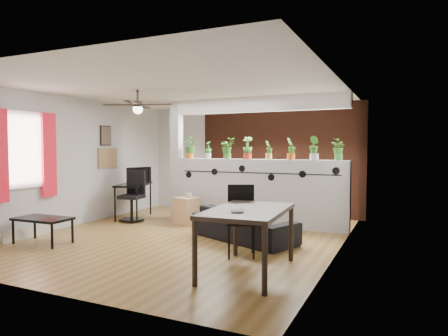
# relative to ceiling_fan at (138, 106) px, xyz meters

# --- Properties ---
(room_shell) EXTENTS (6.30, 7.10, 2.90)m
(room_shell) POSITION_rel_ceiling_fan_xyz_m (0.80, 0.30, -1.01)
(room_shell) COLOR brown
(room_shell) RESTS_ON ground
(partition_wall) EXTENTS (3.60, 0.18, 1.35)m
(partition_wall) POSITION_rel_ceiling_fan_xyz_m (1.60, 1.80, -1.64)
(partition_wall) COLOR #BCBCC1
(partition_wall) RESTS_ON ground
(ceiling_header) EXTENTS (3.60, 0.18, 0.30)m
(ceiling_header) POSITION_rel_ceiling_fan_xyz_m (1.60, 1.80, 0.14)
(ceiling_header) COLOR white
(ceiling_header) RESTS_ON room_shell
(pier_column) EXTENTS (0.22, 0.20, 2.60)m
(pier_column) POSITION_rel_ceiling_fan_xyz_m (-0.31, 1.80, -1.01)
(pier_column) COLOR #BCBCC1
(pier_column) RESTS_ON ground
(brick_panel) EXTENTS (3.90, 0.05, 2.60)m
(brick_panel) POSITION_rel_ceiling_fan_xyz_m (1.60, 3.27, -1.01)
(brick_panel) COLOR #AC4E31
(brick_panel) RESTS_ON ground
(vine_decal) EXTENTS (3.31, 0.01, 0.30)m
(vine_decal) POSITION_rel_ceiling_fan_xyz_m (1.60, 1.70, -1.23)
(vine_decal) COLOR black
(vine_decal) RESTS_ON partition_wall
(window_assembly) EXTENTS (0.09, 1.30, 1.55)m
(window_assembly) POSITION_rel_ceiling_fan_xyz_m (-1.76, -0.90, -0.81)
(window_assembly) COLOR white
(window_assembly) RESTS_ON room_shell
(baseboard_heater) EXTENTS (0.08, 1.00, 0.18)m
(baseboard_heater) POSITION_rel_ceiling_fan_xyz_m (-1.74, -0.90, -2.22)
(baseboard_heater) COLOR silver
(baseboard_heater) RESTS_ON ground
(corkboard) EXTENTS (0.03, 0.60, 0.45)m
(corkboard) POSITION_rel_ceiling_fan_xyz_m (-1.78, 1.25, -0.96)
(corkboard) COLOR #916A46
(corkboard) RESTS_ON room_shell
(framed_art) EXTENTS (0.03, 0.34, 0.44)m
(framed_art) POSITION_rel_ceiling_fan_xyz_m (-1.78, 1.20, -0.46)
(framed_art) COLOR #8C7259
(framed_art) RESTS_ON room_shell
(ceiling_fan) EXTENTS (1.19, 1.19, 0.43)m
(ceiling_fan) POSITION_rel_ceiling_fan_xyz_m (0.00, 0.00, 0.00)
(ceiling_fan) COLOR black
(ceiling_fan) RESTS_ON room_shell
(potted_plant_0) EXTENTS (0.31, 0.29, 0.48)m
(potted_plant_0) POSITION_rel_ceiling_fan_xyz_m (0.02, 1.80, -0.71)
(potted_plant_0) COLOR orange
(potted_plant_0) RESTS_ON partition_wall
(potted_plant_1) EXTENTS (0.23, 0.23, 0.37)m
(potted_plant_1) POSITION_rel_ceiling_fan_xyz_m (0.47, 1.80, -0.77)
(potted_plant_1) COLOR silver
(potted_plant_1) RESTS_ON partition_wall
(potted_plant_2) EXTENTS (0.29, 0.28, 0.44)m
(potted_plant_2) POSITION_rel_ceiling_fan_xyz_m (0.92, 1.80, -0.73)
(potted_plant_2) COLOR #459034
(potted_plant_2) RESTS_ON partition_wall
(potted_plant_3) EXTENTS (0.26, 0.22, 0.46)m
(potted_plant_3) POSITION_rel_ceiling_fan_xyz_m (1.37, 1.80, -0.72)
(potted_plant_3) COLOR red
(potted_plant_3) RESTS_ON partition_wall
(potted_plant_4) EXTENTS (0.23, 0.23, 0.37)m
(potted_plant_4) POSITION_rel_ceiling_fan_xyz_m (1.83, 1.80, -0.76)
(potted_plant_4) COLOR #E1B64F
(potted_plant_4) RESTS_ON partition_wall
(potted_plant_5) EXTENTS (0.27, 0.28, 0.43)m
(potted_plant_5) POSITION_rel_ceiling_fan_xyz_m (2.28, 1.80, -0.74)
(potted_plant_5) COLOR orange
(potted_plant_5) RESTS_ON partition_wall
(potted_plant_6) EXTENTS (0.30, 0.30, 0.46)m
(potted_plant_6) POSITION_rel_ceiling_fan_xyz_m (2.73, 1.80, -0.72)
(potted_plant_6) COLOR silver
(potted_plant_6) RESTS_ON partition_wall
(potted_plant_7) EXTENTS (0.26, 0.26, 0.40)m
(potted_plant_7) POSITION_rel_ceiling_fan_xyz_m (3.18, 1.80, -0.75)
(potted_plant_7) COLOR #429335
(potted_plant_7) RESTS_ON partition_wall
(sofa) EXTENTS (1.97, 1.38, 0.54)m
(sofa) POSITION_rel_ceiling_fan_xyz_m (1.80, 0.52, -2.05)
(sofa) COLOR black
(sofa) RESTS_ON ground
(cube_shelf) EXTENTS (0.56, 0.53, 0.56)m
(cube_shelf) POSITION_rel_ceiling_fan_xyz_m (0.21, 1.34, -2.04)
(cube_shelf) COLOR tan
(cube_shelf) RESTS_ON ground
(cup) EXTENTS (0.16, 0.16, 0.10)m
(cup) POSITION_rel_ceiling_fan_xyz_m (0.26, 1.34, -1.71)
(cup) COLOR gray
(cup) RESTS_ON cube_shelf
(computer_desk) EXTENTS (0.87, 1.19, 0.77)m
(computer_desk) POSITION_rel_ceiling_fan_xyz_m (-1.23, 1.46, -1.62)
(computer_desk) COLOR black
(computer_desk) RESTS_ON ground
(monitor) EXTENTS (0.36, 0.17, 0.20)m
(monitor) POSITION_rel_ceiling_fan_xyz_m (-1.23, 1.61, -1.44)
(monitor) COLOR black
(monitor) RESTS_ON computer_desk
(office_chair) EXTENTS (0.56, 0.56, 1.07)m
(office_chair) POSITION_rel_ceiling_fan_xyz_m (-1.01, 1.16, -1.84)
(office_chair) COLOR black
(office_chair) RESTS_ON ground
(dining_table) EXTENTS (1.00, 1.55, 0.81)m
(dining_table) POSITION_rel_ceiling_fan_xyz_m (2.51, -1.10, -1.59)
(dining_table) COLOR black
(dining_table) RESTS_ON ground
(book) EXTENTS (0.22, 0.25, 0.02)m
(book) POSITION_rel_ceiling_fan_xyz_m (2.41, -1.40, -1.49)
(book) COLOR gray
(book) RESTS_ON dining_table
(folding_chair) EXTENTS (0.55, 0.55, 1.03)m
(folding_chair) POSITION_rel_ceiling_fan_xyz_m (2.11, -0.35, -1.70)
(folding_chair) COLOR black
(folding_chair) RESTS_ON ground
(coffee_table) EXTENTS (0.94, 0.55, 0.43)m
(coffee_table) POSITION_rel_ceiling_fan_xyz_m (-1.12, -1.10, -1.93)
(coffee_table) COLOR black
(coffee_table) RESTS_ON ground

